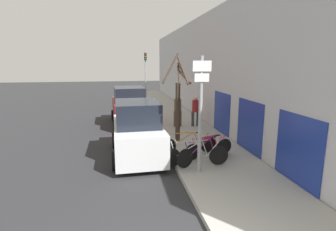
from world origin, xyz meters
name	(u,v)px	position (x,y,z in m)	size (l,w,h in m)	color
ground_plane	(135,128)	(0.00, 11.20, 0.00)	(80.00, 80.00, 0.00)	#28282B
sidewalk_curb	(171,115)	(2.60, 14.00, 0.07)	(3.20, 32.00, 0.15)	#9E9B93
building_facade	(196,69)	(4.35, 13.93, 3.23)	(0.23, 32.00, 6.50)	#BCBCC1
signpost	(200,112)	(1.67, 4.29, 2.14)	(0.58, 0.14, 3.71)	#939399
bicycle_0	(195,155)	(1.66, 4.74, 0.55)	(2.35, 0.44, 0.93)	black
bicycle_1	(204,152)	(2.08, 5.01, 0.55)	(2.21, 1.03, 0.92)	black
bicycle_2	(209,148)	(2.43, 5.51, 0.51)	(2.02, 0.69, 0.85)	black
bicycle_3	(188,144)	(1.76, 6.03, 0.53)	(2.25, 0.44, 0.88)	black
parked_car_0	(137,132)	(-0.18, 6.47, 1.00)	(2.05, 4.14, 2.22)	silver
parked_car_1	(129,107)	(-0.28, 12.17, 1.03)	(2.25, 4.37, 2.26)	maroon
pedestrian_near	(195,109)	(3.31, 10.38, 1.13)	(0.44, 0.38, 1.69)	#333338
pedestrian_far	(178,108)	(2.33, 10.53, 1.17)	(0.46, 0.39, 1.77)	#4C3D2D
street_tree	(178,103)	(1.70, 7.61, 1.94)	(1.27, 1.00, 3.92)	#3D2D23
traffic_light	(146,70)	(1.52, 20.22, 3.03)	(0.20, 0.30, 4.50)	#939399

